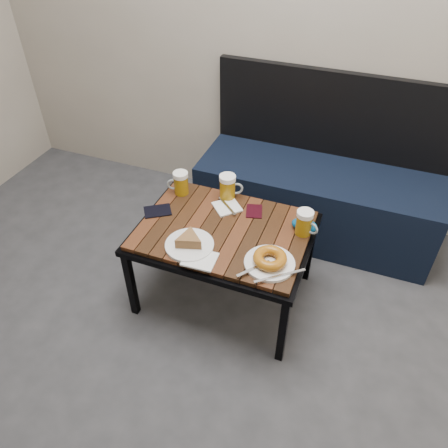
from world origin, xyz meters
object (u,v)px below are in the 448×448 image
(beer_mug_left, at_px, (181,183))
(passport_navy, at_px, (158,211))
(bench, at_px, (316,193))
(beer_mug_centre, at_px, (228,187))
(beer_mug_right, at_px, (305,223))
(plate_pie, at_px, (189,242))
(knit_pouch, at_px, (304,225))
(plate_bagel, at_px, (270,260))
(passport_burgundy, at_px, (254,211))
(cafe_table, at_px, (224,235))

(beer_mug_left, bearing_deg, passport_navy, 60.97)
(bench, xyz_separation_m, beer_mug_centre, (-0.40, -0.49, 0.27))
(beer_mug_centre, distance_m, beer_mug_right, 0.45)
(plate_pie, distance_m, knit_pouch, 0.55)
(plate_bagel, height_order, passport_burgundy, plate_bagel)
(passport_burgundy, bearing_deg, beer_mug_right, -31.08)
(plate_pie, bearing_deg, knit_pouch, 33.39)
(plate_bagel, bearing_deg, cafe_table, 150.24)
(beer_mug_left, distance_m, beer_mug_centre, 0.25)
(beer_mug_right, bearing_deg, bench, 112.90)
(beer_mug_centre, distance_m, plate_bagel, 0.52)
(cafe_table, relative_size, beer_mug_left, 6.65)
(beer_mug_left, bearing_deg, knit_pouch, 158.74)
(beer_mug_left, height_order, passport_navy, beer_mug_left)
(beer_mug_centre, bearing_deg, bench, 25.64)
(passport_burgundy, height_order, knit_pouch, knit_pouch)
(cafe_table, distance_m, beer_mug_centre, 0.27)
(passport_navy, bearing_deg, knit_pouch, 66.04)
(passport_burgundy, bearing_deg, knit_pouch, -25.46)
(bench, height_order, knit_pouch, bench)
(beer_mug_left, xyz_separation_m, beer_mug_centre, (0.25, 0.05, 0.01))
(beer_mug_right, bearing_deg, beer_mug_centre, -177.87)
(beer_mug_right, xyz_separation_m, plate_pie, (-0.47, -0.28, -0.04))
(beer_mug_centre, height_order, beer_mug_right, beer_mug_centre)
(beer_mug_right, xyz_separation_m, passport_navy, (-0.72, -0.10, -0.06))
(plate_bagel, height_order, knit_pouch, plate_bagel)
(plate_pie, xyz_separation_m, passport_burgundy, (0.20, 0.35, -0.02))
(passport_navy, relative_size, passport_burgundy, 1.22)
(passport_burgundy, relative_size, knit_pouch, 0.88)
(bench, distance_m, passport_burgundy, 0.63)
(beer_mug_left, height_order, plate_pie, beer_mug_left)
(beer_mug_centre, distance_m, passport_navy, 0.38)
(beer_mug_centre, height_order, passport_navy, beer_mug_centre)
(bench, distance_m, plate_bagel, 0.91)
(bench, xyz_separation_m, passport_navy, (-0.69, -0.72, 0.20))
(beer_mug_left, height_order, plate_bagel, beer_mug_left)
(passport_navy, relative_size, knit_pouch, 1.08)
(bench, distance_m, cafe_table, 0.81)
(cafe_table, relative_size, beer_mug_right, 6.60)
(beer_mug_left, bearing_deg, passport_burgundy, 161.70)
(plate_bagel, distance_m, knit_pouch, 0.30)
(cafe_table, height_order, beer_mug_right, beer_mug_right)
(beer_mug_left, height_order, beer_mug_right, same)
(beer_mug_right, height_order, passport_navy, beer_mug_right)
(beer_mug_centre, relative_size, plate_bagel, 0.50)
(beer_mug_right, relative_size, knit_pouch, 1.02)
(passport_burgundy, bearing_deg, beer_mug_centre, 143.31)
(bench, bearing_deg, passport_navy, -133.57)
(beer_mug_centre, xyz_separation_m, passport_burgundy, (0.16, -0.06, -0.07))
(bench, height_order, plate_bagel, bench)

